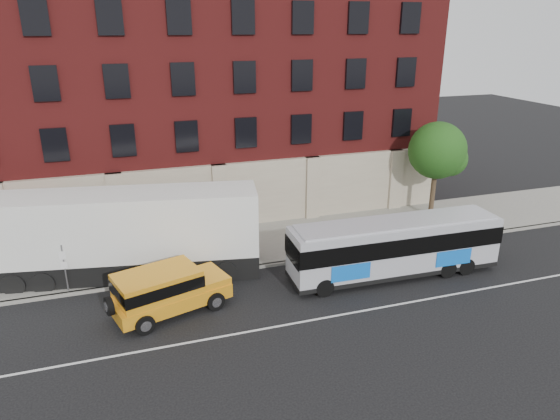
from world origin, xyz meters
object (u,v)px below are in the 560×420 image
object	(u,v)px
city_bus	(395,245)
yellow_suv	(165,289)
shipping_container	(123,236)
street_tree	(438,153)
sign_pole	(64,266)

from	to	relation	value
city_bus	yellow_suv	distance (m)	11.34
shipping_container	city_bus	bearing A→B (deg)	-17.46
street_tree	yellow_suv	world-z (taller)	street_tree
sign_pole	yellow_suv	distance (m)	5.26
street_tree	yellow_suv	bearing A→B (deg)	-160.17
street_tree	shipping_container	xyz separation A→B (m)	(-19.32, -2.27, -2.23)
sign_pole	shipping_container	distance (m)	3.01
sign_pole	street_tree	bearing A→B (deg)	8.61
street_tree	city_bus	xyz separation A→B (m)	(-6.45, -6.32, -2.77)
street_tree	shipping_container	size ratio (longest dim) A/B	0.46
yellow_suv	shipping_container	bearing A→B (deg)	110.43
sign_pole	yellow_suv	xyz separation A→B (m)	(4.26, -3.07, -0.27)
city_bus	yellow_suv	bearing A→B (deg)	-179.55
yellow_suv	sign_pole	bearing A→B (deg)	144.19
city_bus	shipping_container	world-z (taller)	shipping_container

